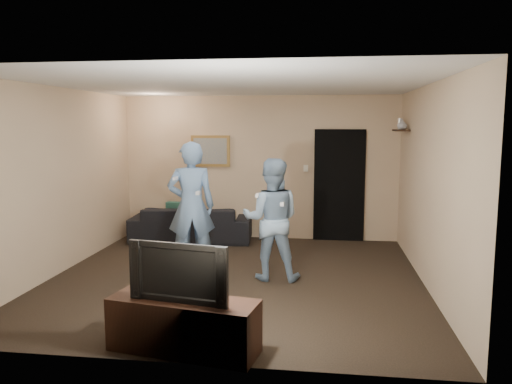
# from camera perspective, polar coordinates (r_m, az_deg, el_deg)

# --- Properties ---
(ground) EXTENTS (5.00, 5.00, 0.00)m
(ground) POSITION_cam_1_polar(r_m,az_deg,el_deg) (6.93, -2.31, -9.76)
(ground) COLOR black
(ground) RESTS_ON ground
(ceiling) EXTENTS (5.00, 5.00, 0.04)m
(ceiling) POSITION_cam_1_polar(r_m,az_deg,el_deg) (6.63, -2.44, 12.19)
(ceiling) COLOR silver
(ceiling) RESTS_ON wall_back
(wall_back) EXTENTS (5.00, 0.04, 2.60)m
(wall_back) POSITION_cam_1_polar(r_m,az_deg,el_deg) (9.12, 0.36, 2.80)
(wall_back) COLOR tan
(wall_back) RESTS_ON ground
(wall_front) EXTENTS (5.00, 0.04, 2.60)m
(wall_front) POSITION_cam_1_polar(r_m,az_deg,el_deg) (4.25, -8.26, -2.95)
(wall_front) COLOR tan
(wall_front) RESTS_ON ground
(wall_left) EXTENTS (0.04, 5.00, 2.60)m
(wall_left) POSITION_cam_1_polar(r_m,az_deg,el_deg) (7.51, -21.52, 1.20)
(wall_left) COLOR tan
(wall_left) RESTS_ON ground
(wall_right) EXTENTS (0.04, 5.00, 2.60)m
(wall_right) POSITION_cam_1_polar(r_m,az_deg,el_deg) (6.70, 19.20, 0.59)
(wall_right) COLOR tan
(wall_right) RESTS_ON ground
(sofa) EXTENTS (2.20, 1.01, 0.63)m
(sofa) POSITION_cam_1_polar(r_m,az_deg,el_deg) (9.08, -7.36, -3.59)
(sofa) COLOR black
(sofa) RESTS_ON ground
(throw_pillow) EXTENTS (0.45, 0.18, 0.43)m
(throw_pillow) POSITION_cam_1_polar(r_m,az_deg,el_deg) (9.11, -8.85, -2.50)
(throw_pillow) COLOR #184940
(throw_pillow) RESTS_ON sofa
(painting_frame) EXTENTS (0.72, 0.05, 0.57)m
(painting_frame) POSITION_cam_1_polar(r_m,az_deg,el_deg) (9.23, -5.22, 4.69)
(painting_frame) COLOR olive
(painting_frame) RESTS_ON wall_back
(painting_canvas) EXTENTS (0.62, 0.01, 0.47)m
(painting_canvas) POSITION_cam_1_polar(r_m,az_deg,el_deg) (9.21, -5.26, 4.68)
(painting_canvas) COLOR slate
(painting_canvas) RESTS_ON painting_frame
(doorway) EXTENTS (0.90, 0.06, 2.00)m
(doorway) POSITION_cam_1_polar(r_m,az_deg,el_deg) (9.05, 9.48, 0.75)
(doorway) COLOR black
(doorway) RESTS_ON ground
(light_switch) EXTENTS (0.08, 0.02, 0.12)m
(light_switch) POSITION_cam_1_polar(r_m,az_deg,el_deg) (9.03, 5.71, 2.71)
(light_switch) COLOR silver
(light_switch) RESTS_ON wall_back
(wall_shelf) EXTENTS (0.20, 0.60, 0.03)m
(wall_shelf) POSITION_cam_1_polar(r_m,az_deg,el_deg) (8.40, 16.24, 6.79)
(wall_shelf) COLOR black
(wall_shelf) RESTS_ON wall_right
(shelf_vase) EXTENTS (0.18, 0.18, 0.16)m
(shelf_vase) POSITION_cam_1_polar(r_m,az_deg,el_deg) (8.30, 16.37, 7.44)
(shelf_vase) COLOR #AFAFB4
(shelf_vase) RESTS_ON wall_shelf
(shelf_figurine) EXTENTS (0.06, 0.06, 0.18)m
(shelf_figurine) POSITION_cam_1_polar(r_m,az_deg,el_deg) (8.56, 16.11, 7.51)
(shelf_figurine) COLOR silver
(shelf_figurine) RESTS_ON wall_shelf
(tv_console) EXTENTS (1.44, 0.68, 0.49)m
(tv_console) POSITION_cam_1_polar(r_m,az_deg,el_deg) (4.79, -8.27, -14.82)
(tv_console) COLOR black
(tv_console) RESTS_ON ground
(television) EXTENTS (0.96, 0.29, 0.55)m
(television) POSITION_cam_1_polar(r_m,az_deg,el_deg) (4.62, -8.40, -8.84)
(television) COLOR black
(television) RESTS_ON tv_console
(wii_player_left) EXTENTS (0.77, 0.60, 1.85)m
(wii_player_left) POSITION_cam_1_polar(r_m,az_deg,el_deg) (7.20, -7.41, -1.60)
(wii_player_left) COLOR #698CB7
(wii_player_left) RESTS_ON ground
(wii_player_right) EXTENTS (0.81, 0.64, 1.64)m
(wii_player_right) POSITION_cam_1_polar(r_m,az_deg,el_deg) (6.70, 1.78, -3.14)
(wii_player_right) COLOR #7C99B5
(wii_player_right) RESTS_ON ground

